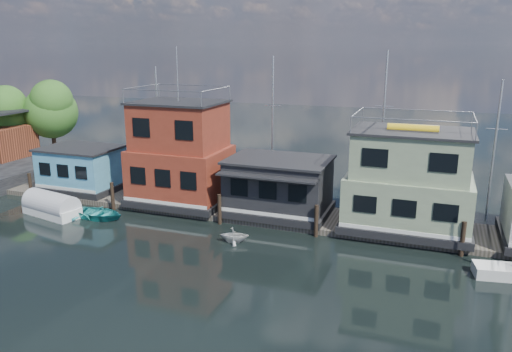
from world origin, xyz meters
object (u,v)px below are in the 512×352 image
at_px(houseboat_red, 181,155).
at_px(houseboat_green, 409,182).
at_px(dinghy_teal, 99,213).
at_px(houseboat_dark, 279,186).
at_px(houseboat_blue, 82,169).
at_px(tarp_runabout, 52,206).
at_px(dinghy_white, 234,235).

distance_m(houseboat_red, houseboat_green, 17.01).
relative_size(houseboat_red, dinghy_teal, 3.02).
xyz_separation_m(houseboat_red, houseboat_dark, (8.00, -0.02, -1.69)).
distance_m(houseboat_blue, tarp_runabout, 5.83).
xyz_separation_m(houseboat_blue, tarp_runabout, (1.47, -5.44, -1.49)).
height_order(houseboat_green, dinghy_white, houseboat_green).
bearing_deg(houseboat_green, houseboat_dark, -179.88).
relative_size(houseboat_red, houseboat_green, 1.41).
bearing_deg(dinghy_teal, houseboat_dark, -67.60).
distance_m(houseboat_green, dinghy_white, 12.05).
bearing_deg(houseboat_dark, dinghy_teal, -158.68).
bearing_deg(dinghy_teal, houseboat_red, -40.68).
bearing_deg(dinghy_white, tarp_runabout, 73.85).
bearing_deg(tarp_runabout, houseboat_dark, 31.09).
height_order(houseboat_green, tarp_runabout, houseboat_green).
height_order(houseboat_dark, houseboat_green, houseboat_green).
bearing_deg(houseboat_red, houseboat_dark, -0.14).
distance_m(houseboat_red, tarp_runabout, 10.27).
bearing_deg(dinghy_teal, dinghy_white, -92.73).
bearing_deg(houseboat_red, tarp_runabout, -145.91).
xyz_separation_m(houseboat_red, tarp_runabout, (-8.03, -5.44, -3.39)).
height_order(houseboat_red, tarp_runabout, houseboat_red).
bearing_deg(houseboat_green, tarp_runabout, -167.75).
height_order(houseboat_red, dinghy_teal, houseboat_red).
xyz_separation_m(houseboat_blue, dinghy_white, (16.26, -5.56, -1.70)).
relative_size(tarp_runabout, dinghy_white, 2.62).
xyz_separation_m(houseboat_blue, houseboat_green, (26.50, 0.00, 1.34)).
distance_m(houseboat_blue, houseboat_dark, 17.50).
xyz_separation_m(houseboat_green, dinghy_teal, (-21.30, -4.82, -3.14)).
xyz_separation_m(houseboat_dark, dinghy_teal, (-12.30, -4.80, -2.01)).
height_order(houseboat_blue, houseboat_dark, houseboat_dark).
relative_size(houseboat_blue, houseboat_green, 0.76).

